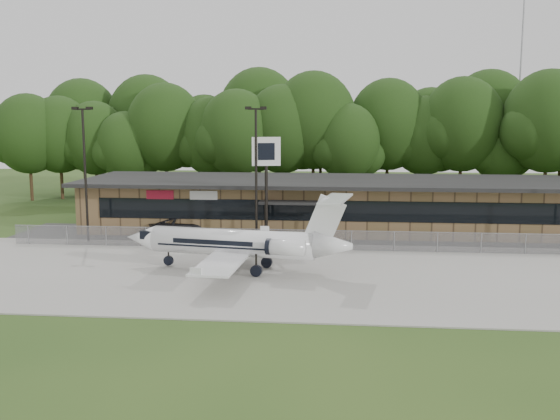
# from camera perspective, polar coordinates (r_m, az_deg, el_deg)

# --- Properties ---
(ground) EXTENTS (160.00, 160.00, 0.00)m
(ground) POSITION_cam_1_polar(r_m,az_deg,el_deg) (30.28, 3.19, -9.80)
(ground) COLOR #254518
(ground) RESTS_ON ground
(apron) EXTENTS (64.00, 18.00, 0.08)m
(apron) POSITION_cam_1_polar(r_m,az_deg,el_deg) (37.94, 3.67, -5.94)
(apron) COLOR #9E9B93
(apron) RESTS_ON ground
(parking_lot) EXTENTS (50.00, 9.00, 0.06)m
(parking_lot) POSITION_cam_1_polar(r_m,az_deg,el_deg) (49.16, 4.10, -2.60)
(parking_lot) COLOR #383835
(parking_lot) RESTS_ON ground
(terminal) EXTENTS (41.00, 11.65, 4.30)m
(terminal) POSITION_cam_1_polar(r_m,az_deg,el_deg) (53.18, 4.24, 0.60)
(terminal) COLOR olive
(terminal) RESTS_ON ground
(fence) EXTENTS (46.00, 0.04, 1.52)m
(fence) POSITION_cam_1_polar(r_m,az_deg,el_deg) (44.60, 3.97, -2.77)
(fence) COLOR gray
(fence) RESTS_ON ground
(treeline) EXTENTS (72.00, 12.00, 15.00)m
(treeline) POSITION_cam_1_polar(r_m,az_deg,el_deg) (70.76, 4.61, 6.90)
(treeline) COLOR black
(treeline) RESTS_ON ground
(radio_mast) EXTENTS (0.20, 0.20, 25.00)m
(radio_mast) POSITION_cam_1_polar(r_m,az_deg,el_deg) (79.58, 21.04, 10.15)
(radio_mast) COLOR gray
(radio_mast) RESTS_ON ground
(light_pole_left) EXTENTS (1.55, 0.30, 10.23)m
(light_pole_left) POSITION_cam_1_polar(r_m,az_deg,el_deg) (49.21, -17.42, 4.04)
(light_pole_left) COLOR black
(light_pole_left) RESTS_ON ground
(light_pole_mid) EXTENTS (1.55, 0.30, 10.23)m
(light_pole_mid) POSITION_cam_1_polar(r_m,az_deg,el_deg) (45.76, -2.20, 4.11)
(light_pole_mid) COLOR black
(light_pole_mid) RESTS_ON ground
(business_jet) EXTENTS (14.70, 13.17, 4.95)m
(business_jet) POSITION_cam_1_polar(r_m,az_deg,el_deg) (38.36, -3.60, -3.12)
(business_jet) COLOR white
(business_jet) RESTS_ON ground
(suv) EXTENTS (6.30, 4.54, 1.59)m
(suv) POSITION_cam_1_polar(r_m,az_deg,el_deg) (50.81, -8.68, -1.43)
(suv) COLOR #2D2E30
(suv) RESTS_ON ground
(pole_sign) EXTENTS (2.10, 0.70, 8.03)m
(pole_sign) POSITION_cam_1_polar(r_m,az_deg,el_deg) (45.96, -1.27, 4.34)
(pole_sign) COLOR black
(pole_sign) RESTS_ON ground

